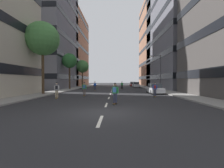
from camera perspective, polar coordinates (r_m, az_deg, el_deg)
ground_plane at (r=39.52m, az=0.22°, el=-1.57°), size 179.89×179.89×0.00m
sidewalk_left at (r=44.42m, az=-11.82°, el=-1.19°), size 2.96×82.45×0.14m
sidewalk_right at (r=44.10m, az=12.54°, el=-1.21°), size 2.96×82.45×0.14m
lane_markings at (r=40.04m, az=0.23°, el=-1.52°), size 0.16×67.20×0.01m
building_left_mid at (r=45.64m, az=-23.35°, el=19.84°), size 12.82×17.89×32.95m
building_left_far at (r=60.18m, az=-16.38°, el=11.61°), size 12.82×21.18×25.43m
building_right_mid at (r=45.92m, az=24.17°, el=22.95°), size 12.82×23.61×37.82m
building_right_far at (r=60.22m, az=17.63°, el=13.90°), size 12.82×21.68×30.18m
parked_car_near at (r=24.35m, az=15.36°, el=-1.73°), size 1.82×4.40×1.52m
parked_car_mid at (r=45.98m, az=8.69°, el=-0.31°), size 1.82×4.40×1.52m
parked_car_far at (r=54.38m, az=7.55°, el=-0.06°), size 1.82×4.40×1.52m
street_tree_near at (r=35.71m, az=-15.27°, el=8.09°), size 3.21×3.21×7.76m
street_tree_mid at (r=24.37m, az=-24.03°, el=14.83°), size 4.59×4.59×9.90m
street_tree_far at (r=48.43m, az=-10.79°, el=6.29°), size 3.84×3.84×8.03m
streetlamp_right at (r=30.18m, az=16.61°, el=5.36°), size 2.13×0.30×6.50m
skater_0 at (r=35.80m, az=3.64°, el=-0.29°), size 0.54×0.91×1.78m
skater_1 at (r=19.62m, az=15.42°, el=-1.52°), size 0.57×0.92×1.78m
skater_2 at (r=12.91m, az=1.14°, el=-2.91°), size 0.57×0.92×1.78m
skater_3 at (r=31.75m, az=-6.26°, el=-0.49°), size 0.57×0.92×1.78m
skater_4 at (r=20.00m, az=-10.09°, el=-1.44°), size 0.55×0.92×1.78m
skater_5 at (r=18.13m, az=-19.56°, el=-1.78°), size 0.57×0.92×1.78m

